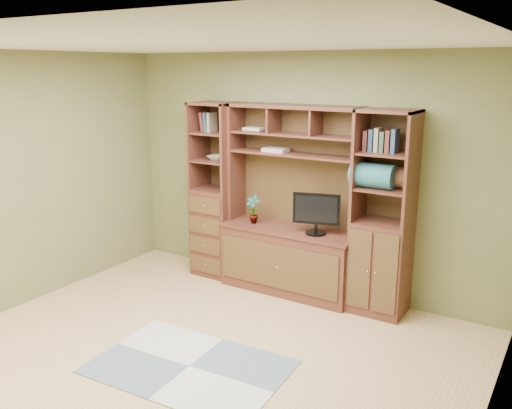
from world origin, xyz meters
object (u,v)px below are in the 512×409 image
Objects in this scene: center_hutch at (289,202)px; monitor at (316,206)px; left_tower at (216,190)px; right_tower at (383,214)px.

center_hutch is 3.41× the size of monitor.
left_tower is at bearing 177.71° from center_hutch.
center_hutch reaches higher than monitor.
left_tower and right_tower have the same top height.
center_hutch is at bearing 158.12° from monitor.
left_tower is (-1.00, 0.04, 0.00)m from center_hutch.
right_tower is 0.69m from monitor.
left_tower is at bearing 160.82° from monitor.
right_tower is at bearing 2.23° from center_hutch.
right_tower is (1.02, 0.04, 0.00)m from center_hutch.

